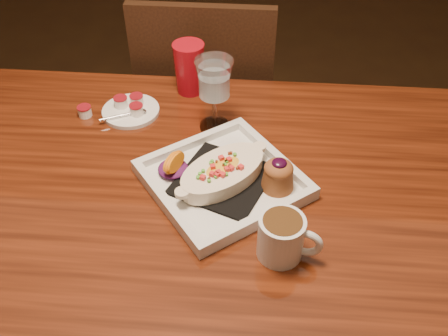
# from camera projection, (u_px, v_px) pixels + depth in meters

# --- Properties ---
(table) EXTENTS (1.50, 0.90, 0.75)m
(table) POSITION_uv_depth(u_px,v_px,m) (177.00, 226.00, 1.10)
(table) COLOR maroon
(table) RESTS_ON floor
(chair_far) EXTENTS (0.42, 0.42, 0.93)m
(chair_far) POSITION_uv_depth(u_px,v_px,m) (209.00, 111.00, 1.66)
(chair_far) COLOR black
(chair_far) RESTS_ON floor
(plate) EXTENTS (0.40, 0.40, 0.08)m
(plate) POSITION_uv_depth(u_px,v_px,m) (228.00, 176.00, 1.04)
(plate) COLOR silver
(plate) RESTS_ON table
(coffee_mug) EXTENTS (0.12, 0.08, 0.09)m
(coffee_mug) POSITION_uv_depth(u_px,v_px,m) (283.00, 236.00, 0.89)
(coffee_mug) COLOR silver
(coffee_mug) RESTS_ON table
(goblet) EXTENTS (0.09, 0.09, 0.18)m
(goblet) POSITION_uv_depth(u_px,v_px,m) (214.00, 83.00, 1.11)
(goblet) COLOR silver
(goblet) RESTS_ON table
(saucer) EXTENTS (0.14, 0.14, 0.10)m
(saucer) POSITION_uv_depth(u_px,v_px,m) (130.00, 109.00, 1.24)
(saucer) COLOR silver
(saucer) RESTS_ON table
(creamer_loose) EXTENTS (0.03, 0.03, 0.03)m
(creamer_loose) POSITION_uv_depth(u_px,v_px,m) (85.00, 111.00, 1.22)
(creamer_loose) COLOR white
(creamer_loose) RESTS_ON table
(red_tumbler) EXTENTS (0.08, 0.08, 0.13)m
(red_tumbler) POSITION_uv_depth(u_px,v_px,m) (189.00, 68.00, 1.27)
(red_tumbler) COLOR #AF0C1A
(red_tumbler) RESTS_ON table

